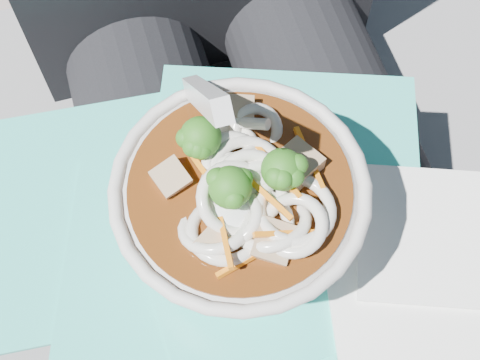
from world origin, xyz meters
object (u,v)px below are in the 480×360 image
object	(u,v)px
stone_ledge	(237,226)
person_body	(254,148)
plastic_bag	(232,237)
udon_bowl	(241,209)
lap	(284,251)

from	to	relation	value
stone_ledge	person_body	bearing A→B (deg)	-90.00
stone_ledge	plastic_bag	bearing A→B (deg)	-107.24
person_body	stone_ledge	bearing A→B (deg)	90.00
person_body	udon_bowl	distance (m)	0.16
plastic_bag	udon_bowl	bearing A→B (deg)	-55.14
person_body	udon_bowl	world-z (taller)	person_body
lap	udon_bowl	bearing A→B (deg)	-167.82
plastic_bag	lap	bearing A→B (deg)	2.87
udon_bowl	person_body	bearing A→B (deg)	67.25
lap	plastic_bag	size ratio (longest dim) A/B	1.29
person_body	udon_bowl	size ratio (longest dim) A/B	4.95
lap	plastic_bag	world-z (taller)	plastic_bag
plastic_bag	udon_bowl	size ratio (longest dim) A/B	1.86
stone_ledge	udon_bowl	bearing A→B (deg)	-104.96
stone_ledge	udon_bowl	size ratio (longest dim) A/B	4.99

